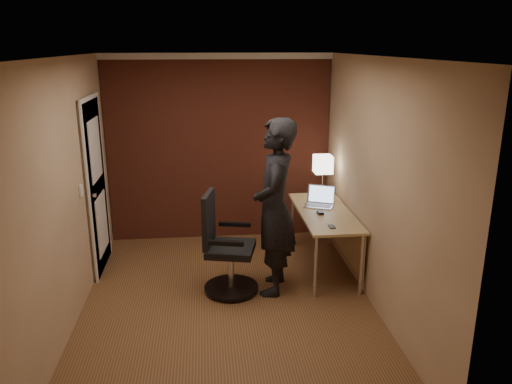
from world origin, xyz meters
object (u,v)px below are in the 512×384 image
at_px(laptop, 320,200).
at_px(person, 275,208).
at_px(office_chair, 224,250).
at_px(mouse, 320,213).
at_px(phone, 332,227).
at_px(desk, 330,221).
at_px(desk_lamp, 323,165).

relative_size(laptop, person, 0.21).
bearing_deg(laptop, office_chair, -150.34).
bearing_deg(person, office_chair, -78.80).
relative_size(mouse, phone, 0.87).
height_order(office_chair, person, person).
relative_size(phone, office_chair, 0.11).
height_order(desk, mouse, mouse).
distance_m(phone, office_chair, 1.18).
bearing_deg(person, phone, 97.28).
xyz_separation_m(office_chair, person, (0.54, -0.02, 0.47)).
height_order(laptop, office_chair, office_chair).
xyz_separation_m(desk, desk_lamp, (0.03, 0.58, 0.55)).
xyz_separation_m(laptop, person, (-0.66, -0.70, 0.16)).
height_order(laptop, person, person).
xyz_separation_m(desk_lamp, phone, (-0.15, -1.11, -0.41)).
relative_size(desk_lamp, person, 0.28).
relative_size(desk_lamp, office_chair, 0.49).
bearing_deg(desk_lamp, desk, -92.79).
xyz_separation_m(mouse, office_chair, (-1.12, -0.36, -0.26)).
xyz_separation_m(desk_lamp, mouse, (-0.17, -0.68, -0.40)).
bearing_deg(laptop, person, -133.32).
height_order(desk, desk_lamp, desk_lamp).
bearing_deg(office_chair, phone, -3.75).
bearing_deg(laptop, mouse, -102.09).
bearing_deg(phone, person, 172.60).
relative_size(mouse, person, 0.05).
bearing_deg(desk, person, -147.36).
bearing_deg(phone, laptop, 84.83).
bearing_deg(mouse, person, -152.34).
relative_size(desk, phone, 13.04).
bearing_deg(person, desk_lamp, 156.83).
xyz_separation_m(mouse, person, (-0.59, -0.37, 0.20)).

